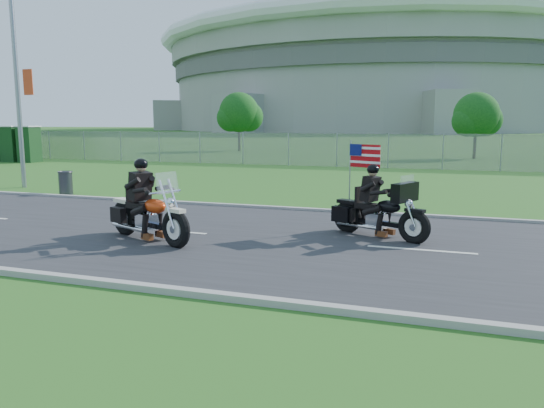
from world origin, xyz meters
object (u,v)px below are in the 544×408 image
(motorcycle_follow, at_px, (379,214))
(porta_toilet_a, at_px, (29,145))
(streetlight, at_px, (19,46))
(porta_toilet_b, at_px, (12,144))
(trash_can, at_px, (66,183))
(motorcycle_lead, at_px, (148,216))

(motorcycle_follow, bearing_deg, porta_toilet_a, 172.00)
(streetlight, relative_size, porta_toilet_a, 4.35)
(porta_toilet_b, relative_size, motorcycle_follow, 0.96)
(trash_can, bearing_deg, streetlight, 154.85)
(motorcycle_follow, bearing_deg, porta_toilet_b, 173.40)
(streetlight, distance_m, trash_can, 6.24)
(streetlight, relative_size, trash_can, 11.89)
(porta_toilet_a, bearing_deg, streetlight, -47.09)
(porta_toilet_a, relative_size, porta_toilet_b, 1.00)
(porta_toilet_b, height_order, motorcycle_lead, porta_toilet_b)
(motorcycle_follow, bearing_deg, streetlight, -174.59)
(trash_can, bearing_deg, motorcycle_follow, -17.58)
(porta_toilet_b, distance_m, trash_can, 18.99)
(porta_toilet_a, height_order, motorcycle_lead, porta_toilet_a)
(streetlight, distance_m, motorcycle_follow, 16.64)
(porta_toilet_b, height_order, motorcycle_follow, porta_toilet_b)
(streetlight, height_order, porta_toilet_b, streetlight)
(trash_can, bearing_deg, porta_toilet_b, 139.87)
(motorcycle_follow, xyz_separation_m, trash_can, (-11.89, 3.77, -0.16))
(motorcycle_follow, relative_size, trash_can, 2.84)
(streetlight, bearing_deg, porta_toilet_b, 136.65)
(motorcycle_lead, bearing_deg, porta_toilet_a, 161.71)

